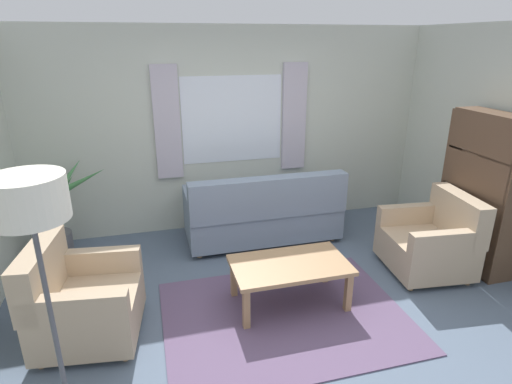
# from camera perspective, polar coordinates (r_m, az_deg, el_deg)

# --- Properties ---
(ground_plane) EXTENTS (6.24, 6.24, 0.00)m
(ground_plane) POSITION_cam_1_polar(r_m,az_deg,el_deg) (4.06, 3.95, -16.55)
(ground_plane) COLOR slate
(wall_back) EXTENTS (5.32, 0.12, 2.60)m
(wall_back) POSITION_cam_1_polar(r_m,az_deg,el_deg) (5.55, -3.34, 8.42)
(wall_back) COLOR beige
(wall_back) RESTS_ON ground_plane
(window_with_curtains) EXTENTS (1.98, 0.07, 1.40)m
(window_with_curtains) POSITION_cam_1_polar(r_m,az_deg,el_deg) (5.45, -3.18, 9.80)
(window_with_curtains) COLOR white
(area_rug) EXTENTS (2.21, 1.67, 0.01)m
(area_rug) POSITION_cam_1_polar(r_m,az_deg,el_deg) (4.05, 3.95, -16.48)
(area_rug) COLOR #604C6B
(area_rug) RESTS_ON ground_plane
(couch) EXTENTS (1.90, 0.82, 0.92)m
(couch) POSITION_cam_1_polar(r_m,az_deg,el_deg) (5.24, 1.04, -2.97)
(couch) COLOR gray
(couch) RESTS_ON ground_plane
(armchair_left) EXTENTS (0.92, 0.94, 0.88)m
(armchair_left) POSITION_cam_1_polar(r_m,az_deg,el_deg) (3.91, -22.80, -13.54)
(armchair_left) COLOR tan
(armchair_left) RESTS_ON ground_plane
(armchair_right) EXTENTS (0.90, 0.92, 0.88)m
(armchair_right) POSITION_cam_1_polar(r_m,az_deg,el_deg) (4.96, 22.83, -6.21)
(armchair_right) COLOR tan
(armchair_right) RESTS_ON ground_plane
(coffee_table) EXTENTS (1.10, 0.64, 0.44)m
(coffee_table) POSITION_cam_1_polar(r_m,az_deg,el_deg) (4.03, 4.64, -10.36)
(coffee_table) COLOR #A87F56
(coffee_table) RESTS_ON ground_plane
(potted_plant) EXTENTS (1.12, 1.13, 1.20)m
(potted_plant) POSITION_cam_1_polar(r_m,az_deg,el_deg) (5.21, -25.80, -3.52)
(potted_plant) COLOR #56565B
(potted_plant) RESTS_ON ground_plane
(bookshelf) EXTENTS (0.30, 0.94, 1.72)m
(bookshelf) POSITION_cam_1_polar(r_m,az_deg,el_deg) (5.14, 28.24, -0.83)
(bookshelf) COLOR brown
(bookshelf) RESTS_ON ground_plane
(standing_lamp) EXTENTS (0.40, 0.40, 1.78)m
(standing_lamp) POSITION_cam_1_polar(r_m,az_deg,el_deg) (2.47, -28.26, -3.37)
(standing_lamp) COLOR #4C4C51
(standing_lamp) RESTS_ON ground_plane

